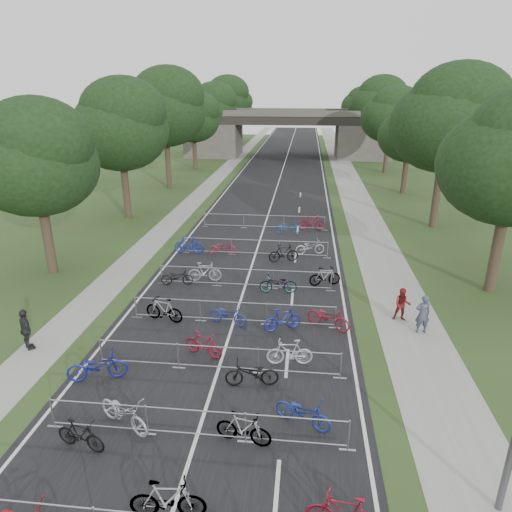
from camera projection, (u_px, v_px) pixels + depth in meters
The scene contains 50 objects.
road at pixel (281, 173), 57.31m from camera, with size 11.00×140.00×0.01m, color black.
sidewalk_right at pixel (346, 175), 56.50m from camera, with size 3.00×140.00×0.01m, color gray.
sidewalk_left at pixel (223, 172), 58.08m from camera, with size 2.00×140.00×0.01m, color gray.
lane_markings at pixel (281, 173), 57.31m from camera, with size 0.12×140.00×0.00m, color silver.
overpass_bridge at pixel (287, 133), 70.07m from camera, with size 31.00×8.00×7.05m.
tree_left_0 at pixel (36, 160), 24.46m from camera, with size 6.72×6.72×10.25m.
tree_left_1 at pixel (121, 127), 35.36m from camera, with size 7.56×7.56×11.53m.
tree_right_1 at pixel (449, 121), 32.66m from camera, with size 8.18×8.18×12.47m.
tree_left_2 at pixel (165, 109), 46.26m from camera, with size 8.40×8.40×12.81m.
tree_right_2 at pixel (411, 133), 44.52m from camera, with size 6.16×6.16×9.39m.
tree_left_3 at pixel (194, 118), 58.02m from camera, with size 6.72×6.72×10.25m.
tree_right_3 at pixel (391, 116), 55.37m from camera, with size 7.17×7.17×10.93m.
tree_left_4 at pixel (212, 108), 68.92m from camera, with size 7.56×7.56×11.53m.
tree_right_4 at pixel (378, 104), 66.21m from camera, with size 8.18×8.18×12.47m.
tree_left_5 at pixel (226, 100), 79.82m from camera, with size 8.40×8.40×12.81m.
tree_right_5 at pixel (367, 114), 78.08m from camera, with size 6.16×6.16×9.39m.
tree_left_6 at pixel (236, 107), 91.57m from camera, with size 6.72×6.72×10.25m.
tree_right_6 at pixel (360, 105), 88.92m from camera, with size 7.17×7.17×10.93m.
barrier_row_1 at pixel (196, 424), 13.88m from camera, with size 9.70×0.08×1.10m.
barrier_row_2 at pixel (218, 358), 17.23m from camera, with size 9.70×0.08×1.10m.
barrier_row_3 at pixel (233, 312), 20.77m from camera, with size 9.70×0.08×1.10m.
barrier_row_4 at pixel (245, 278), 24.50m from camera, with size 9.70×0.08×1.10m.
barrier_row_5 at pixel (255, 248), 29.16m from camera, with size 9.70×0.08×1.10m.
barrier_row_6 at pixel (264, 222), 34.75m from camera, with size 9.70×0.08×1.10m.
bike_1 at pixel (168, 500), 11.28m from camera, with size 0.55×1.94×1.17m, color #9C9FA3.
bike_4 at pixel (80, 435), 13.49m from camera, with size 0.47×1.66×1.00m, color black.
bike_5 at pixel (124, 412), 14.34m from camera, with size 0.75×2.15×1.13m, color #9D9FA5.
bike_6 at pixel (244, 429), 13.71m from camera, with size 0.50×1.77×1.06m, color #9C9FA3.
bike_7 at pixel (303, 412), 14.44m from camera, with size 0.67×1.93×1.01m, color navy.
bike_8 at pixel (97, 366), 16.71m from camera, with size 0.76×2.17×1.14m, color navy.
bike_9 at pixel (203, 344), 18.22m from camera, with size 0.49×1.75×1.05m, color maroon.
bike_10 at pixel (252, 374), 16.37m from camera, with size 0.68×1.94×1.02m, color black.
bike_11 at pixel (290, 352), 17.63m from camera, with size 0.51×1.81×1.08m, color silver.
bike_12 at pixel (164, 310), 20.94m from camera, with size 0.54×1.92×1.15m, color #9C9FA3.
bike_13 at pixel (228, 314), 20.68m from camera, with size 0.65×1.88×0.99m, color navy.
bike_14 at pixel (282, 319), 20.15m from camera, with size 0.51×1.80×1.08m, color navy.
bike_15 at pixel (328, 317), 20.32m from camera, with size 0.72×2.06×1.08m, color maroon.
bike_16 at pixel (177, 277), 24.83m from camera, with size 0.61×1.74×0.92m, color black.
bike_17 at pixel (205, 272), 25.26m from camera, with size 0.53×1.86×1.12m, color #9A9AA1.
bike_18 at pixel (278, 284), 23.84m from camera, with size 0.67×1.93×1.02m, color #9C9FA3.
bike_19 at pixel (325, 276), 24.74m from camera, with size 0.50×1.76×1.05m, color #9C9FA3.
bike_20 at pixel (189, 245), 29.54m from camera, with size 0.55×1.96×1.18m, color navy.
bike_21 at pixel (222, 247), 29.44m from camera, with size 0.61×1.76×0.92m, color maroon.
bike_22 at pixel (284, 253), 28.09m from camera, with size 0.53×1.88×1.13m, color black.
bike_23 at pixel (310, 247), 29.40m from camera, with size 0.67×1.91×1.00m, color #9FA0A7.
bike_26 at pixel (288, 227), 33.66m from camera, with size 0.65×1.86×0.98m, color navy.
bike_27 at pixel (312, 222), 34.37m from camera, with size 0.57×2.03×1.22m, color maroon.
pedestrian_a at pixel (423, 314), 19.84m from camera, with size 0.65×0.43×1.79m, color #363F51.
pedestrian_b at pixel (402, 305), 20.93m from camera, with size 0.77×0.60×1.58m, color maroon.
pedestrian_c at pixel (26, 330), 18.56m from camera, with size 1.05×0.44×1.79m, color black.
Camera 1 is at (3.05, -7.36, 10.17)m, focal length 32.00 mm.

